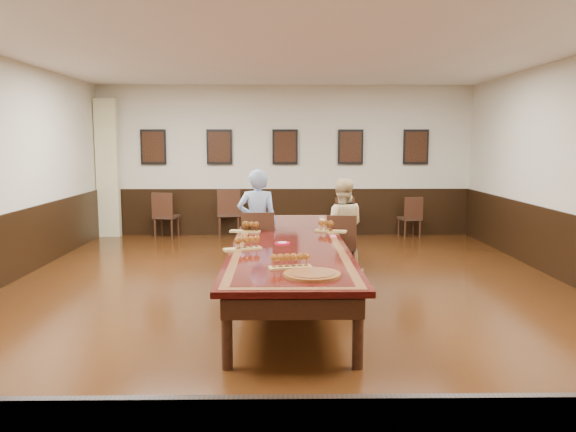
{
  "coord_description": "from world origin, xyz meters",
  "views": [
    {
      "loc": [
        -0.11,
        -7.1,
        2.01
      ],
      "look_at": [
        0.0,
        0.5,
        1.0
      ],
      "focal_mm": 35.0,
      "sensor_mm": 36.0,
      "label": 1
    }
  ],
  "objects_px": {
    "chair_woman": "(341,244)",
    "spare_chair_a": "(166,215)",
    "chair_man": "(258,245)",
    "spare_chair_b": "(228,213)",
    "carved_platter": "(312,275)",
    "spare_chair_d": "(410,217)",
    "spare_chair_c": "(345,217)",
    "conference_table": "(289,251)",
    "person_man": "(257,224)",
    "person_woman": "(342,226)"
  },
  "relations": [
    {
      "from": "person_man",
      "to": "carved_platter",
      "type": "height_order",
      "value": "person_man"
    },
    {
      "from": "conference_table",
      "to": "carved_platter",
      "type": "xyz_separation_m",
      "value": [
        0.19,
        -1.96,
        0.16
      ]
    },
    {
      "from": "chair_woman",
      "to": "conference_table",
      "type": "bearing_deg",
      "value": 62.62
    },
    {
      "from": "spare_chair_c",
      "to": "person_woman",
      "type": "bearing_deg",
      "value": 91.92
    },
    {
      "from": "spare_chair_d",
      "to": "carved_platter",
      "type": "relative_size",
      "value": 1.36
    },
    {
      "from": "spare_chair_d",
      "to": "carved_platter",
      "type": "height_order",
      "value": "spare_chair_d"
    },
    {
      "from": "chair_woman",
      "to": "spare_chair_b",
      "type": "height_order",
      "value": "spare_chair_b"
    },
    {
      "from": "conference_table",
      "to": "chair_woman",
      "type": "bearing_deg",
      "value": 56.5
    },
    {
      "from": "conference_table",
      "to": "spare_chair_b",
      "type": "bearing_deg",
      "value": 104.24
    },
    {
      "from": "spare_chair_d",
      "to": "conference_table",
      "type": "height_order",
      "value": "spare_chair_d"
    },
    {
      "from": "person_man",
      "to": "conference_table",
      "type": "height_order",
      "value": "person_man"
    },
    {
      "from": "person_man",
      "to": "conference_table",
      "type": "distance_m",
      "value": 1.21
    },
    {
      "from": "chair_woman",
      "to": "spare_chair_c",
      "type": "relative_size",
      "value": 1.08
    },
    {
      "from": "chair_woman",
      "to": "spare_chair_d",
      "type": "height_order",
      "value": "chair_woman"
    },
    {
      "from": "chair_woman",
      "to": "spare_chair_a",
      "type": "height_order",
      "value": "spare_chair_a"
    },
    {
      "from": "chair_woman",
      "to": "chair_man",
      "type": "bearing_deg",
      "value": 16.72
    },
    {
      "from": "chair_man",
      "to": "carved_platter",
      "type": "xyz_separation_m",
      "value": [
        0.63,
        -2.96,
        0.26
      ]
    },
    {
      "from": "spare_chair_a",
      "to": "person_man",
      "type": "height_order",
      "value": "person_man"
    },
    {
      "from": "chair_woman",
      "to": "spare_chair_c",
      "type": "height_order",
      "value": "chair_woman"
    },
    {
      "from": "spare_chair_a",
      "to": "conference_table",
      "type": "xyz_separation_m",
      "value": [
        2.5,
        -4.61,
        0.13
      ]
    },
    {
      "from": "spare_chair_c",
      "to": "spare_chair_b",
      "type": "bearing_deg",
      "value": 6.33
    },
    {
      "from": "chair_man",
      "to": "spare_chair_b",
      "type": "xyz_separation_m",
      "value": [
        -0.77,
        3.76,
        0.01
      ]
    },
    {
      "from": "carved_platter",
      "to": "conference_table",
      "type": "bearing_deg",
      "value": 95.55
    },
    {
      "from": "chair_man",
      "to": "carved_platter",
      "type": "distance_m",
      "value": 3.04
    },
    {
      "from": "conference_table",
      "to": "spare_chair_d",
      "type": "bearing_deg",
      "value": 60.21
    },
    {
      "from": "spare_chair_c",
      "to": "spare_chair_a",
      "type": "bearing_deg",
      "value": 9.72
    },
    {
      "from": "chair_woman",
      "to": "person_man",
      "type": "bearing_deg",
      "value": 11.9
    },
    {
      "from": "chair_man",
      "to": "spare_chair_d",
      "type": "relative_size",
      "value": 1.16
    },
    {
      "from": "spare_chair_c",
      "to": "chair_woman",
      "type": "bearing_deg",
      "value": 91.97
    },
    {
      "from": "person_woman",
      "to": "conference_table",
      "type": "height_order",
      "value": "person_woman"
    },
    {
      "from": "chair_man",
      "to": "spare_chair_a",
      "type": "distance_m",
      "value": 4.16
    },
    {
      "from": "spare_chair_a",
      "to": "conference_table",
      "type": "distance_m",
      "value": 5.25
    },
    {
      "from": "spare_chair_b",
      "to": "person_man",
      "type": "xyz_separation_m",
      "value": [
        0.77,
        -3.66,
        0.3
      ]
    },
    {
      "from": "person_man",
      "to": "carved_platter",
      "type": "relative_size",
      "value": 2.52
    },
    {
      "from": "spare_chair_c",
      "to": "spare_chair_d",
      "type": "bearing_deg",
      "value": -172.33
    },
    {
      "from": "person_man",
      "to": "conference_table",
      "type": "xyz_separation_m",
      "value": [
        0.44,
        -1.11,
        -0.2
      ]
    },
    {
      "from": "chair_man",
      "to": "person_man",
      "type": "xyz_separation_m",
      "value": [
        -0.01,
        0.11,
        0.3
      ]
    },
    {
      "from": "carved_platter",
      "to": "chair_man",
      "type": "bearing_deg",
      "value": 102.0
    },
    {
      "from": "spare_chair_d",
      "to": "person_man",
      "type": "xyz_separation_m",
      "value": [
        -3.07,
        -3.48,
        0.37
      ]
    },
    {
      "from": "chair_man",
      "to": "conference_table",
      "type": "height_order",
      "value": "chair_man"
    },
    {
      "from": "spare_chair_a",
      "to": "person_woman",
      "type": "distance_m",
      "value": 4.68
    },
    {
      "from": "conference_table",
      "to": "person_woman",
      "type": "bearing_deg",
      "value": 58.17
    },
    {
      "from": "spare_chair_a",
      "to": "carved_platter",
      "type": "xyz_separation_m",
      "value": [
        2.69,
        -6.57,
        0.29
      ]
    },
    {
      "from": "person_man",
      "to": "carved_platter",
      "type": "distance_m",
      "value": 3.13
    },
    {
      "from": "spare_chair_b",
      "to": "spare_chair_d",
      "type": "distance_m",
      "value": 3.84
    },
    {
      "from": "chair_woman",
      "to": "spare_chair_a",
      "type": "xyz_separation_m",
      "value": [
        -3.32,
        3.38,
        0.02
      ]
    },
    {
      "from": "chair_woman",
      "to": "conference_table",
      "type": "distance_m",
      "value": 1.49
    },
    {
      "from": "chair_man",
      "to": "spare_chair_a",
      "type": "bearing_deg",
      "value": -63.11
    },
    {
      "from": "spare_chair_d",
      "to": "person_man",
      "type": "distance_m",
      "value": 4.65
    },
    {
      "from": "conference_table",
      "to": "spare_chair_c",
      "type": "bearing_deg",
      "value": 74.69
    }
  ]
}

